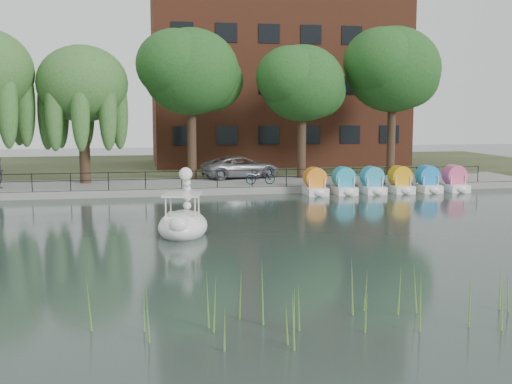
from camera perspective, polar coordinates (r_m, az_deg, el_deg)
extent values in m
plane|color=#384A43|center=(23.41, 0.59, -4.42)|extent=(120.00, 120.00, 0.00)
cube|color=gray|center=(39.01, -3.96, 0.59)|extent=(40.00, 6.00, 0.40)
cube|color=gray|center=(36.10, -3.42, 0.05)|extent=(40.00, 0.25, 0.40)
cube|color=#47512D|center=(52.87, -5.71, 2.31)|extent=(60.00, 22.00, 0.36)
cylinder|color=black|center=(36.17, -3.47, 1.90)|extent=(32.00, 0.04, 0.04)
cylinder|color=black|center=(36.21, -3.46, 1.26)|extent=(32.00, 0.04, 0.04)
cylinder|color=black|center=(36.21, -3.46, 1.19)|extent=(0.05, 0.05, 1.00)
cube|color=#4C1E16|center=(53.91, 1.77, 12.21)|extent=(20.00, 10.00, 18.00)
cylinder|color=#473323|center=(39.68, -15.00, 3.52)|extent=(0.60, 0.60, 3.80)
ellipsoid|color=#4D803B|center=(39.63, -15.19, 9.28)|extent=(5.32, 5.32, 4.52)
cylinder|color=#473323|center=(40.68, -5.72, 4.31)|extent=(0.60, 0.60, 4.50)
ellipsoid|color=#286125|center=(40.70, -5.80, 10.58)|extent=(6.00, 6.00, 5.10)
cylinder|color=#473323|center=(41.39, 4.07, 4.07)|extent=(0.60, 0.60, 4.05)
ellipsoid|color=#286125|center=(41.36, 4.12, 9.61)|extent=(5.40, 5.40, 4.59)
cylinder|color=#473323|center=(44.39, 11.92, 4.58)|extent=(0.60, 0.60, 4.72)
ellipsoid|color=#286125|center=(44.43, 12.08, 10.61)|extent=(6.30, 6.30, 5.36)
imported|color=gray|center=(41.25, -1.33, 2.37)|extent=(3.84, 6.23, 1.61)
imported|color=gray|center=(37.72, 0.39, 1.45)|extent=(0.65, 1.74, 1.00)
ellipsoid|color=white|center=(24.75, -6.51, -3.04)|extent=(2.43, 3.27, 0.66)
cube|color=white|center=(24.59, -6.55, -2.34)|extent=(1.45, 1.53, 0.33)
cube|color=white|center=(24.50, -6.56, -0.22)|extent=(1.64, 1.73, 0.07)
ellipsoid|color=white|center=(23.47, -6.93, -2.94)|extent=(0.78, 0.67, 0.61)
sphere|color=white|center=(25.45, -6.27, 1.60)|extent=(0.53, 0.53, 0.53)
cone|color=black|center=(25.80, -6.17, 1.61)|extent=(0.27, 0.32, 0.22)
cylinder|color=yellow|center=(25.65, -6.21, 1.60)|extent=(0.30, 0.17, 0.28)
cube|color=white|center=(36.30, 5.29, 0.10)|extent=(1.15, 1.70, 0.44)
cylinder|color=orange|center=(36.31, 5.26, 1.27)|extent=(0.90, 1.20, 0.90)
cube|color=white|center=(36.80, 7.83, 0.16)|extent=(1.15, 1.70, 0.44)
cylinder|color=#269CBC|center=(36.81, 7.81, 1.31)|extent=(0.90, 1.20, 0.90)
cube|color=white|center=(37.37, 10.31, 0.22)|extent=(1.15, 1.70, 0.44)
cylinder|color=#309CBC|center=(37.38, 10.28, 1.35)|extent=(0.90, 1.20, 0.90)
cube|color=white|center=(38.01, 12.70, 0.28)|extent=(1.15, 1.70, 0.44)
cylinder|color=orange|center=(38.02, 12.68, 1.39)|extent=(0.90, 1.20, 0.90)
cube|color=white|center=(38.71, 15.02, 0.33)|extent=(1.15, 1.70, 0.44)
cylinder|color=#1E84DA|center=(38.72, 14.99, 1.42)|extent=(0.90, 1.20, 0.90)
cube|color=white|center=(39.47, 17.25, 0.38)|extent=(1.15, 1.70, 0.44)
cylinder|color=#DD5281|center=(39.48, 17.22, 1.45)|extent=(0.90, 1.20, 0.90)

